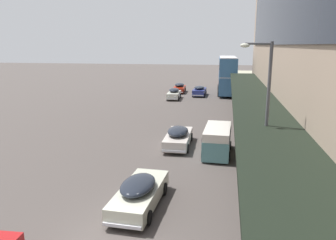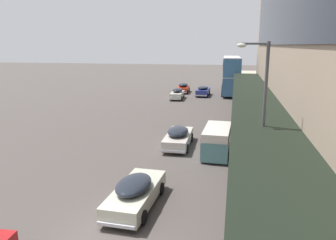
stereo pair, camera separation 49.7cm
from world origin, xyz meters
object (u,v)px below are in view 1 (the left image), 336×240
sedan_lead_near (179,88)px  street_lamp (264,110)px  sedan_trailing_mid (174,94)px  vw_van (217,139)px  sedan_second_near (199,91)px  sedan_second_mid (227,80)px  sedan_oncoming_front (178,137)px  transit_bus_kerbside_front (227,74)px  sedan_trailing_near (139,192)px  pedestrian_at_kerb (317,236)px

sedan_lead_near → street_lamp: street_lamp is taller
sedan_trailing_mid → vw_van: bearing=-73.5°
sedan_trailing_mid → sedan_second_near: bearing=48.6°
sedan_second_mid → sedan_oncoming_front: size_ratio=0.85×
sedan_trailing_mid → sedan_oncoming_front: sedan_trailing_mid is taller
transit_bus_kerbside_front → sedan_second_mid: transit_bus_kerbside_front is taller
sedan_trailing_mid → sedan_oncoming_front: size_ratio=0.90×
sedan_second_near → sedan_trailing_near: bearing=-89.7°
pedestrian_at_kerb → sedan_second_near: bearing=100.6°
sedan_second_mid → sedan_second_near: bearing=-103.4°
sedan_trailing_near → sedan_oncoming_front: bearing=87.8°
sedan_oncoming_front → sedan_second_near: 25.86m
transit_bus_kerbside_front → sedan_lead_near: (-7.56, -0.21, -2.35)m
sedan_lead_near → sedan_trailing_mid: 6.70m
sedan_trailing_mid → street_lamp: (9.19, -29.80, 3.74)m
sedan_lead_near → sedan_trailing_near: size_ratio=0.93×
sedan_trailing_mid → pedestrian_at_kerb: size_ratio=2.43×
sedan_trailing_near → sedan_second_mid: sedan_trailing_near is taller
pedestrian_at_kerb → vw_van: bearing=107.7°
sedan_trailing_near → pedestrian_at_kerb: (7.09, -3.12, 0.44)m
sedan_second_mid → sedan_oncoming_front: bearing=-94.6°
transit_bus_kerbside_front → sedan_oncoming_front: (-3.47, -29.00, -2.35)m
sedan_oncoming_front → sedan_trailing_mid: bearing=100.0°
sedan_second_near → vw_van: (3.57, -27.12, 0.33)m
transit_bus_kerbside_front → sedan_trailing_near: size_ratio=2.26×
street_lamp → vw_van: bearing=109.6°
pedestrian_at_kerb → street_lamp: 6.36m
transit_bus_kerbside_front → sedan_trailing_mid: (-7.38, -6.91, -2.35)m
street_lamp → sedan_second_near: bearing=99.9°
pedestrian_at_kerb → street_lamp: bearing=105.2°
sedan_lead_near → sedan_trailing_mid: size_ratio=1.04×
sedan_lead_near → sedan_second_mid: sedan_lead_near is taller
sedan_lead_near → sedan_trailing_near: sedan_lead_near is taller
sedan_oncoming_front → sedan_second_near: (-0.59, 25.86, 0.01)m
sedan_trailing_mid → pedestrian_at_kerb: (10.62, -35.04, 0.42)m
sedan_oncoming_front → pedestrian_at_kerb: 14.59m
sedan_lead_near → pedestrian_at_kerb: bearing=-75.5°
sedan_trailing_near → sedan_second_near: sedan_second_near is taller
sedan_lead_near → sedan_second_mid: (7.57, 14.15, -0.04)m
sedan_second_mid → vw_van: 44.20m
sedan_trailing_near → sedan_trailing_mid: sedan_trailing_mid is taller
sedan_trailing_mid → sedan_lead_near: bearing=91.6°
sedan_trailing_mid → sedan_oncoming_front: (3.91, -22.09, -0.00)m
sedan_lead_near → sedan_trailing_mid: sedan_trailing_mid is taller
street_lamp → sedan_trailing_near: bearing=-159.5°
sedan_trailing_mid → sedan_second_mid: bearing=70.5°
sedan_trailing_mid → vw_van: size_ratio=0.98×
vw_van → pedestrian_at_kerb: pedestrian_at_kerb is taller
pedestrian_at_kerb → sedan_oncoming_front: bearing=117.4°
sedan_trailing_near → vw_van: 9.22m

